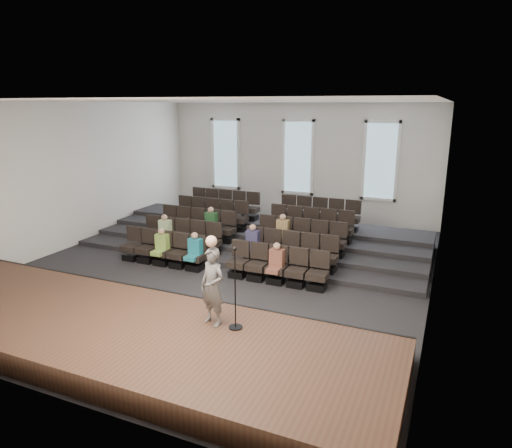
{
  "coord_description": "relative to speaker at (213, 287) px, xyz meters",
  "views": [
    {
      "loc": [
        6.22,
        -11.92,
        4.91
      ],
      "look_at": [
        0.83,
        0.5,
        1.35
      ],
      "focal_mm": 32.0,
      "sensor_mm": 36.0,
      "label": 1
    }
  ],
  "objects": [
    {
      "name": "mic_stand",
      "position": [
        0.5,
        0.02,
        -0.31
      ],
      "size": [
        0.29,
        0.29,
        1.73
      ],
      "color": "black",
      "rests_on": "stage"
    },
    {
      "name": "wall_right",
      "position": [
        4.05,
        4.35,
        1.18
      ],
      "size": [
        0.04,
        14.0,
        5.0
      ],
      "primitive_type": "cube",
      "color": "silver",
      "rests_on": "ground"
    },
    {
      "name": "wall_back",
      "position": [
        -1.97,
        11.37,
        1.18
      ],
      "size": [
        12.0,
        0.04,
        5.0
      ],
      "primitive_type": "cube",
      "color": "silver",
      "rests_on": "ground"
    },
    {
      "name": "audience",
      "position": [
        -2.33,
        4.65,
        -0.51
      ],
      "size": [
        4.85,
        2.64,
        1.1
      ],
      "color": "#8AB548",
      "rests_on": "seating_rows"
    },
    {
      "name": "ceiling",
      "position": [
        -1.97,
        4.35,
        3.69
      ],
      "size": [
        12.0,
        14.0,
        0.02
      ],
      "primitive_type": "cube",
      "color": "white",
      "rests_on": "ground"
    },
    {
      "name": "risers",
      "position": [
        -1.97,
        7.52,
        -1.13
      ],
      "size": [
        11.8,
        4.8,
        0.6
      ],
      "color": "black",
      "rests_on": "ground"
    },
    {
      "name": "wall_left",
      "position": [
        -7.99,
        4.35,
        1.18
      ],
      "size": [
        0.04,
        14.0,
        5.0
      ],
      "primitive_type": "cube",
      "color": "silver",
      "rests_on": "ground"
    },
    {
      "name": "ground",
      "position": [
        -1.97,
        4.35,
        -1.32
      ],
      "size": [
        14.0,
        14.0,
        0.0
      ],
      "primitive_type": "plane",
      "color": "black",
      "rests_on": "ground"
    },
    {
      "name": "wall_front",
      "position": [
        -1.97,
        -2.67,
        1.18
      ],
      "size": [
        12.0,
        0.04,
        5.0
      ],
      "primitive_type": "cube",
      "color": "silver",
      "rests_on": "ground"
    },
    {
      "name": "stage_lip",
      "position": [
        -1.97,
        1.02,
        -1.07
      ],
      "size": [
        11.8,
        0.06,
        0.52
      ],
      "primitive_type": "cube",
      "color": "black",
      "rests_on": "ground"
    },
    {
      "name": "stage",
      "position": [
        -1.97,
        -0.75,
        -1.07
      ],
      "size": [
        11.8,
        3.6,
        0.5
      ],
      "primitive_type": "cube",
      "color": "#422B1C",
      "rests_on": "ground"
    },
    {
      "name": "seating_rows",
      "position": [
        -1.97,
        5.89,
        -0.64
      ],
      "size": [
        6.8,
        4.7,
        1.67
      ],
      "color": "black",
      "rests_on": "ground"
    },
    {
      "name": "speaker",
      "position": [
        0.0,
        0.0,
        0.0
      ],
      "size": [
        0.69,
        0.55,
        1.64
      ],
      "primitive_type": "imported",
      "rotation": [
        0.0,
        0.0,
        -0.3
      ],
      "color": "#575452",
      "rests_on": "stage"
    },
    {
      "name": "windows",
      "position": [
        -1.97,
        11.3,
        1.38
      ],
      "size": [
        8.44,
        0.1,
        3.24
      ],
      "color": "white",
      "rests_on": "wall_back"
    }
  ]
}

